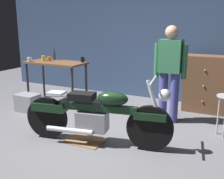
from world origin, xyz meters
The scene contains 13 objects.
ground_plane centered at (0.00, 0.00, 0.00)m, with size 12.00×12.00×0.00m, color slate.
back_wall centered at (0.00, 2.80, 1.55)m, with size 8.00×0.12×3.10m, color #384C70.
workbench centered at (-1.70, 1.47, 0.79)m, with size 1.30×0.64×0.90m.
motorcycle centered at (0.14, 0.01, 0.45)m, with size 2.16×0.75×1.00m.
person_standing centered at (0.79, 1.40, 0.93)m, with size 0.57×0.23×1.67m.
wooden_dresser centered at (1.28, 2.30, 0.55)m, with size 0.80×0.47×1.10m.
drip_tray centered at (-0.06, 0.01, 0.01)m, with size 0.56×0.40×0.01m, color olive.
storage_bin centered at (-1.85, 0.72, 0.17)m, with size 0.44×0.32×0.34m, color gray.
mug_yellow_tall centered at (-2.02, 1.45, 0.96)m, with size 0.11×0.07×0.11m.
mug_white_ceramic centered at (-2.21, 1.23, 0.95)m, with size 0.11×0.08×0.09m.
mug_orange_travel centered at (-1.91, 1.51, 0.94)m, with size 0.11×0.08×0.09m.
mug_black_matte centered at (-1.15, 1.67, 0.96)m, with size 0.12×0.08×0.11m.
bottle centered at (-1.91, 1.69, 1.00)m, with size 0.06×0.06×0.24m.
Camera 1 is at (1.99, -3.17, 1.72)m, focal length 43.81 mm.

